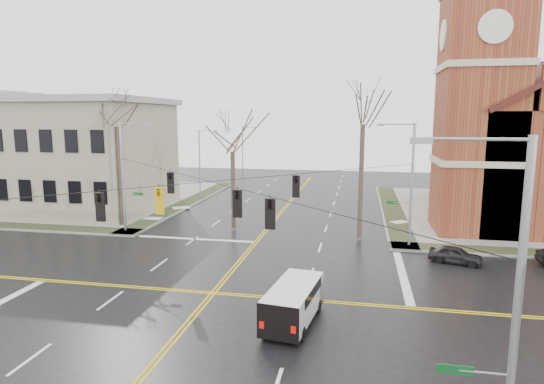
% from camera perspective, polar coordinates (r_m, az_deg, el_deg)
% --- Properties ---
extents(ground, '(120.00, 120.00, 0.00)m').
position_cam_1_polar(ground, '(25.76, -7.41, -12.47)').
color(ground, black).
rests_on(ground, ground).
extents(sidewalks, '(80.00, 80.00, 0.17)m').
position_cam_1_polar(sidewalks, '(25.74, -7.41, -12.31)').
color(sidewalks, gray).
rests_on(sidewalks, ground).
extents(road_markings, '(100.00, 100.00, 0.01)m').
position_cam_1_polar(road_markings, '(25.76, -7.41, -12.46)').
color(road_markings, gold).
rests_on(road_markings, ground).
extents(church, '(24.28, 27.48, 27.50)m').
position_cam_1_polar(church, '(50.44, 30.98, 6.77)').
color(church, maroon).
rests_on(church, ground).
extents(civic_building_a, '(18.00, 14.00, 11.00)m').
position_cam_1_polar(civic_building_a, '(52.13, -23.87, 4.11)').
color(civic_building_a, gray).
rests_on(civic_building_a, ground).
extents(signal_pole_ne, '(2.75, 0.22, 9.00)m').
position_cam_1_polar(signal_pole_ne, '(34.66, 16.87, 1.33)').
color(signal_pole_ne, gray).
rests_on(signal_pole_ne, ground).
extents(signal_pole_nw, '(2.75, 0.22, 9.00)m').
position_cam_1_polar(signal_pole_nw, '(39.37, -18.03, 2.19)').
color(signal_pole_nw, gray).
rests_on(signal_pole_nw, ground).
extents(signal_pole_se, '(2.75, 0.22, 9.00)m').
position_cam_1_polar(signal_pole_se, '(12.60, 27.59, -13.13)').
color(signal_pole_se, gray).
rests_on(signal_pole_se, ground).
extents(span_wires, '(23.02, 23.02, 0.03)m').
position_cam_1_polar(span_wires, '(24.16, -7.72, 1.32)').
color(span_wires, black).
rests_on(span_wires, ground).
extents(traffic_signals, '(8.21, 8.26, 1.30)m').
position_cam_1_polar(traffic_signals, '(23.66, -8.19, -0.71)').
color(traffic_signals, black).
rests_on(traffic_signals, ground).
extents(streetlight_north_a, '(2.30, 0.20, 8.00)m').
position_cam_1_polar(streetlight_north_a, '(54.12, -8.93, 3.86)').
color(streetlight_north_a, gray).
rests_on(streetlight_north_a, ground).
extents(streetlight_north_b, '(2.30, 0.20, 8.00)m').
position_cam_1_polar(streetlight_north_b, '(73.18, -3.60, 5.36)').
color(streetlight_north_b, gray).
rests_on(streetlight_north_b, ground).
extents(cargo_van, '(2.49, 5.01, 1.82)m').
position_cam_1_polar(cargo_van, '(21.95, 2.84, -13.34)').
color(cargo_van, white).
rests_on(cargo_van, ground).
extents(parked_car_a, '(3.60, 2.30, 1.14)m').
position_cam_1_polar(parked_car_a, '(32.63, 22.01, -7.31)').
color(parked_car_a, black).
rests_on(parked_car_a, ground).
extents(tree_nw_far, '(4.00, 4.00, 12.87)m').
position_cam_1_polar(tree_nw_far, '(41.42, -18.87, 8.52)').
color(tree_nw_far, '#3B2E25').
rests_on(tree_nw_far, ground).
extents(tree_nw_near, '(4.00, 4.00, 9.84)m').
position_cam_1_polar(tree_nw_near, '(38.28, -4.98, 5.72)').
color(tree_nw_near, '#3B2E25').
rests_on(tree_nw_near, ground).
extents(tree_ne, '(4.00, 4.00, 13.32)m').
position_cam_1_polar(tree_ne, '(35.52, 11.35, 9.29)').
color(tree_ne, '#3B2E25').
rests_on(tree_ne, ground).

